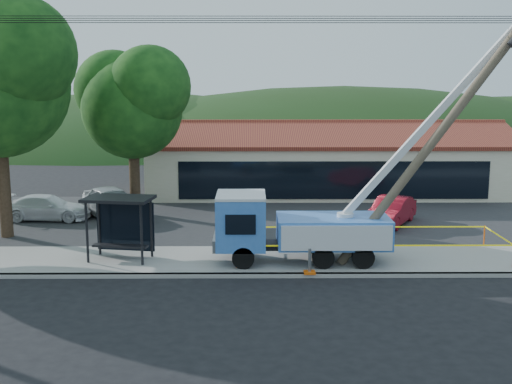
{
  "coord_description": "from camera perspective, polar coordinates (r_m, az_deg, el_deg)",
  "views": [
    {
      "loc": [
        -0.78,
        -20.68,
        7.25
      ],
      "look_at": [
        -0.61,
        5.0,
        2.69
      ],
      "focal_mm": 45.0,
      "sensor_mm": 36.0,
      "label": 1
    }
  ],
  "objects": [
    {
      "name": "ground",
      "position": [
        21.93,
        1.69,
        -9.24
      ],
      "size": [
        120.0,
        120.0,
        0.0
      ],
      "primitive_type": "plane",
      "color": "black",
      "rests_on": "ground"
    },
    {
      "name": "curb",
      "position": [
        23.9,
        1.51,
        -7.41
      ],
      "size": [
        60.0,
        0.25,
        0.15
      ],
      "primitive_type": "cube",
      "color": "#9E9B94",
      "rests_on": "ground"
    },
    {
      "name": "sidewalk",
      "position": [
        25.71,
        1.37,
        -6.14
      ],
      "size": [
        60.0,
        4.0,
        0.15
      ],
      "primitive_type": "cube",
      "color": "#9E9B94",
      "rests_on": "ground"
    },
    {
      "name": "parking_lot",
      "position": [
        33.47,
        0.95,
        -2.35
      ],
      "size": [
        60.0,
        12.0,
        0.1
      ],
      "primitive_type": "cube",
      "color": "#28282B",
      "rests_on": "ground"
    },
    {
      "name": "strip_mall",
      "position": [
        41.29,
        6.26,
        2.54
      ],
      "size": [
        22.5,
        8.53,
        4.67
      ],
      "color": "beige",
      "rests_on": "ground"
    },
    {
      "name": "tree_lot",
      "position": [
        34.26,
        -10.96,
        8.15
      ],
      "size": [
        6.3,
        5.6,
        8.94
      ],
      "color": "#332316",
      "rests_on": "ground"
    },
    {
      "name": "hill_west",
      "position": [
        77.34,
        -11.02,
        4.51
      ],
      "size": [
        78.4,
        56.0,
        28.0
      ],
      "primitive_type": "ellipsoid",
      "color": "#1C3312",
      "rests_on": "ground"
    },
    {
      "name": "hill_center",
      "position": [
        76.79,
        7.7,
        4.56
      ],
      "size": [
        89.6,
        64.0,
        32.0
      ],
      "primitive_type": "ellipsoid",
      "color": "#1C3312",
      "rests_on": "ground"
    },
    {
      "name": "hill_east",
      "position": [
        82.02,
        21.71,
        4.29
      ],
      "size": [
        72.8,
        52.0,
        26.0
      ],
      "primitive_type": "ellipsoid",
      "color": "#1C3312",
      "rests_on": "ground"
    },
    {
      "name": "utility_truck",
      "position": [
        25.1,
        3.9,
        -2.81
      ],
      "size": [
        12.0,
        3.64,
        9.72
      ],
      "color": "black",
      "rests_on": "ground"
    },
    {
      "name": "leaning_pole",
      "position": [
        25.16,
        16.25,
        5.35
      ],
      "size": [
        7.07,
        1.96,
        9.68
      ],
      "color": "brown",
      "rests_on": "ground"
    },
    {
      "name": "bus_shelter",
      "position": [
        25.92,
        -11.94,
        -1.85
      ],
      "size": [
        2.83,
        2.0,
        2.52
      ],
      "rotation": [
        0.0,
        0.0,
        -0.16
      ],
      "color": "black",
      "rests_on": "ground"
    },
    {
      "name": "caution_tape",
      "position": [
        26.31,
        9.93,
        -4.2
      ],
      "size": [
        10.6,
        3.16,
        0.91
      ],
      "color": "#F45B0D",
      "rests_on": "ground"
    },
    {
      "name": "car_silver",
      "position": [
        34.12,
        -12.67,
        -2.45
      ],
      "size": [
        4.25,
        5.13,
        1.65
      ],
      "primitive_type": "imported",
      "rotation": [
        0.0,
        0.0,
        0.57
      ],
      "color": "#ABAFB2",
      "rests_on": "ground"
    },
    {
      "name": "car_red",
      "position": [
        32.58,
        11.88,
        -3.01
      ],
      "size": [
        3.27,
        4.32,
        1.36
      ],
      "primitive_type": "imported",
      "rotation": [
        0.0,
        0.0,
        -0.51
      ],
      "color": "maroon",
      "rests_on": "ground"
    },
    {
      "name": "car_white",
      "position": [
        34.64,
        -18.01,
        -2.51
      ],
      "size": [
        4.47,
        2.01,
        1.27
      ],
      "primitive_type": "imported",
      "rotation": [
        0.0,
        0.0,
        1.52
      ],
      "color": "white",
      "rests_on": "ground"
    }
  ]
}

